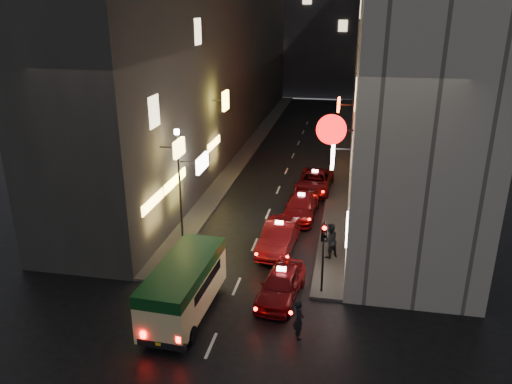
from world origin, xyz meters
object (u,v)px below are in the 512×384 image
Objects in this scene: pedestrian_crossing at (299,317)px; traffic_light at (324,243)px; minibus at (184,283)px; lamp_post at (179,177)px; taxi_near at (281,282)px.

pedestrian_crossing is 0.55× the size of traffic_light.
lamp_post is (-2.54, 7.13, 2.18)m from minibus.
lamp_post is at bearing 26.11° from pedestrian_crossing.
lamp_post reaches higher than pedestrian_crossing.
minibus is 3.02× the size of pedestrian_crossing.
taxi_near is 2.95m from pedestrian_crossing.
traffic_light reaches higher than taxi_near.
taxi_near is 2.81× the size of pedestrian_crossing.
pedestrian_crossing is at bearing -46.23° from lamp_post.
pedestrian_crossing is (4.96, -0.70, -0.59)m from minibus.
lamp_post reaches higher than traffic_light.
minibus is at bearing 64.27° from pedestrian_crossing.
minibus is 1.65× the size of traffic_light.
pedestrian_crossing is at bearing -8.07° from minibus.
lamp_post is at bearing 151.09° from traffic_light.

